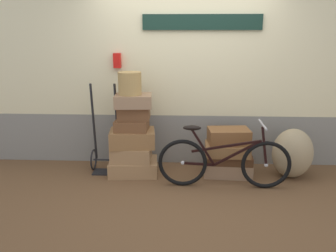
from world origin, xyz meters
TOP-DOWN VIEW (x-y plane):
  - ground at (0.00, 0.00)m, footprint 8.53×5.20m
  - station_building at (0.01, 0.85)m, footprint 6.53×0.74m
  - suitcase_0 at (-0.67, 0.30)m, footprint 0.68×0.50m
  - suitcase_1 at (-0.69, 0.29)m, footprint 0.53×0.40m
  - suitcase_2 at (-0.68, 0.31)m, footprint 0.64×0.49m
  - suitcase_3 at (-0.68, 0.31)m, footprint 0.44×0.35m
  - suitcase_4 at (-0.65, 0.34)m, footprint 0.42×0.30m
  - suitcase_5 at (-0.65, 0.32)m, footprint 0.51×0.42m
  - suitcase_6 at (0.61, 0.34)m, footprint 0.66×0.46m
  - suitcase_7 at (0.63, 0.32)m, footprint 0.62×0.42m
  - suitcase_8 at (0.59, 0.29)m, footprint 0.58×0.38m
  - suitcase_9 at (0.60, 0.32)m, footprint 0.56×0.40m
  - wicker_basket at (-0.69, 0.31)m, footprint 0.30×0.30m
  - luggage_trolley at (-1.06, 0.41)m, footprint 0.40×0.37m
  - burlap_sack at (1.45, 0.29)m, footprint 0.53×0.45m
  - bicycle at (0.51, -0.06)m, footprint 1.63×0.46m

SIDE VIEW (x-z plane):
  - ground at x=0.00m, z-range -0.06..0.00m
  - suitcase_6 at x=0.61m, z-range 0.00..0.18m
  - suitcase_0 at x=-0.67m, z-range 0.00..0.20m
  - suitcase_7 at x=0.63m, z-range 0.18..0.30m
  - luggage_trolley at x=-1.06m, z-range -0.33..0.89m
  - suitcase_1 at x=-0.69m, z-range 0.20..0.40m
  - bicycle at x=0.51m, z-range -0.08..0.75m
  - burlap_sack at x=1.45m, z-range 0.00..0.66m
  - suitcase_8 at x=0.59m, z-range 0.30..0.45m
  - suitcase_2 at x=-0.68m, z-range 0.40..0.61m
  - suitcase_9 at x=0.60m, z-range 0.45..0.65m
  - suitcase_3 at x=-0.68m, z-range 0.61..0.76m
  - suitcase_4 at x=-0.65m, z-range 0.76..0.93m
  - suitcase_5 at x=-0.65m, z-range 0.93..1.09m
  - wicker_basket at x=-0.69m, z-range 1.09..1.39m
  - station_building at x=0.01m, z-range 0.00..2.76m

